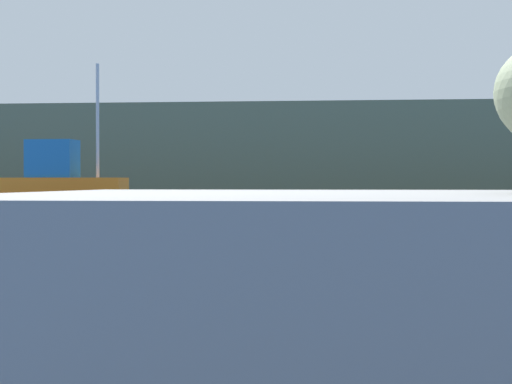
% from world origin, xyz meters
% --- Properties ---
extents(hillside_backdrop, '(140.00, 11.20, 6.84)m').
position_xyz_m(hillside_backdrop, '(0.00, 68.06, 3.42)').
color(hillside_backdrop, '#5B664C').
rests_on(hillside_backdrop, ground).
extents(fishing_boat_orange, '(5.02, 1.49, 5.20)m').
position_xyz_m(fishing_boat_orange, '(-10.52, 28.70, 0.89)').
color(fishing_boat_orange, orange).
rests_on(fishing_boat_orange, ground).
extents(mooring_buoy, '(0.57, 0.57, 0.57)m').
position_xyz_m(mooring_buoy, '(1.06, 11.60, 0.28)').
color(mooring_buoy, '#E54C19').
rests_on(mooring_buoy, ground).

